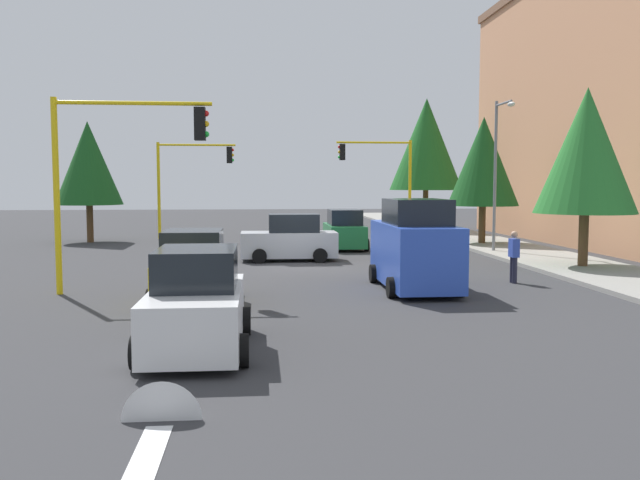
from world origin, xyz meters
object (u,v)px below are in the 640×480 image
at_px(tree_roadside_near, 586,151).
at_px(car_white, 197,304).
at_px(tree_roadside_mid, 483,162).
at_px(delivery_van_blue, 415,248).
at_px(traffic_signal_far_left, 381,169).
at_px(tree_opposite_side, 88,163).
at_px(traffic_signal_far_right, 190,171).
at_px(street_lamp_curbside, 498,159).
at_px(car_yellow, 193,270).
at_px(pedestrian_crossing, 514,255).
at_px(car_silver, 290,239).
at_px(tree_roadside_far, 426,144).
at_px(car_green, 344,231).
at_px(traffic_signal_near_right, 119,156).

height_order(tree_roadside_near, car_white, tree_roadside_near).
relative_size(tree_roadside_mid, delivery_van_blue, 1.40).
relative_size(tree_roadside_near, delivery_van_blue, 1.42).
distance_m(traffic_signal_far_left, tree_opposite_side, 16.85).
relative_size(traffic_signal_far_right, street_lamp_curbside, 0.81).
height_order(traffic_signal_far_left, street_lamp_curbside, street_lamp_curbside).
bearing_deg(traffic_signal_far_left, car_white, -17.64).
xyz_separation_m(traffic_signal_far_left, car_yellow, (21.84, -9.18, -3.24)).
xyz_separation_m(tree_opposite_side, pedestrian_crossing, (17.05, 17.61, -3.45)).
xyz_separation_m(tree_roadside_mid, car_silver, (6.00, -10.36, -3.49)).
distance_m(traffic_signal_far_right, car_yellow, 22.17).
height_order(tree_opposite_side, car_yellow, tree_opposite_side).
height_order(tree_opposite_side, car_white, tree_opposite_side).
bearing_deg(street_lamp_curbside, tree_roadside_mid, 169.67).
height_order(tree_roadside_far, car_green, tree_roadside_far).
height_order(traffic_signal_near_right, tree_roadside_far, tree_roadside_far).
xyz_separation_m(traffic_signal_near_right, pedestrian_crossing, (-0.95, 12.31, -3.13)).
distance_m(traffic_signal_near_right, tree_roadside_far, 28.47).
height_order(tree_roadside_near, car_green, tree_roadside_near).
xyz_separation_m(traffic_signal_far_right, pedestrian_crossing, (19.05, 12.31, -3.10)).
relative_size(traffic_signal_far_left, car_white, 1.43).
distance_m(tree_opposite_side, car_white, 26.56).
height_order(tree_roadside_near, car_silver, tree_roadside_near).
relative_size(traffic_signal_far_left, delivery_van_blue, 1.22).
distance_m(traffic_signal_far_right, street_lamp_curbside, 18.16).
height_order(delivery_van_blue, car_silver, delivery_van_blue).
xyz_separation_m(traffic_signal_far_left, car_silver, (12.00, -6.08, -3.24)).
distance_m(tree_opposite_side, car_green, 14.92).
height_order(tree_roadside_near, pedestrian_crossing, tree_roadside_near).
xyz_separation_m(delivery_van_blue, pedestrian_crossing, (-1.03, 3.54, -0.37)).
bearing_deg(car_silver, traffic_signal_far_left, 153.12).
relative_size(tree_opposite_side, tree_roadside_far, 0.75).
xyz_separation_m(tree_roadside_near, car_yellow, (5.84, -13.95, -3.55)).
xyz_separation_m(traffic_signal_near_right, car_green, (-12.84, 8.27, -3.14)).
bearing_deg(car_white, tree_roadside_mid, 148.55).
bearing_deg(street_lamp_curbside, car_white, -35.93).
xyz_separation_m(traffic_signal_far_right, tree_roadside_mid, (6.00, 15.70, 0.38)).
bearing_deg(car_yellow, car_white, 6.29).
bearing_deg(tree_roadside_mid, car_yellow, -40.34).
xyz_separation_m(street_lamp_curbside, car_green, (-3.23, -6.63, -3.45)).
xyz_separation_m(street_lamp_curbside, tree_roadside_far, (-14.39, 0.30, 1.51)).
bearing_deg(traffic_signal_far_left, street_lamp_curbside, 18.49).
height_order(street_lamp_curbside, car_green, street_lamp_curbside).
relative_size(tree_opposite_side, pedestrian_crossing, 3.92).
bearing_deg(traffic_signal_far_right, traffic_signal_near_right, -0.02).
bearing_deg(tree_roadside_near, traffic_signal_near_right, -76.13).
xyz_separation_m(tree_roadside_near, tree_opposite_side, (-14.00, -21.50, -0.09)).
relative_size(tree_roadside_far, delivery_van_blue, 1.85).
bearing_deg(delivery_van_blue, traffic_signal_far_right, -156.42).
distance_m(traffic_signal_near_right, street_lamp_curbside, 17.74).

